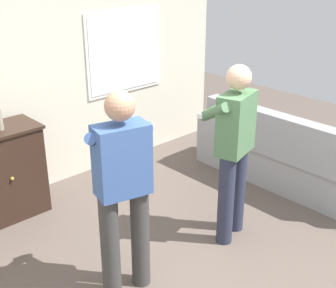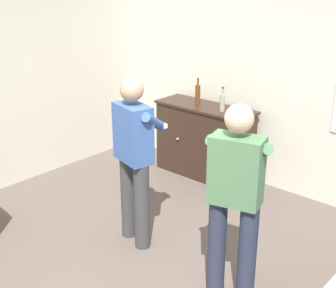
% 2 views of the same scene
% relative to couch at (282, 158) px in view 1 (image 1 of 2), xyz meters
% --- Properties ---
extents(wall_back_with_window, '(5.20, 0.15, 2.80)m').
position_rel_couch_xyz_m(wall_back_with_window, '(-1.90, 1.91, 1.05)').
color(wall_back_with_window, beige).
rests_on(wall_back_with_window, ground).
extents(couch, '(0.57, 2.28, 0.91)m').
position_rel_couch_xyz_m(couch, '(0.00, 0.00, 0.00)').
color(couch, gray).
rests_on(couch, ground).
extents(person_standing_left, '(0.54, 0.51, 1.68)m').
position_rel_couch_xyz_m(person_standing_left, '(-2.43, -0.17, 0.59)').
color(person_standing_left, '#383838').
rests_on(person_standing_left, ground).
extents(person_standing_right, '(0.54, 0.52, 1.68)m').
position_rel_couch_xyz_m(person_standing_right, '(-1.23, -0.25, 0.59)').
color(person_standing_right, '#282D42').
rests_on(person_standing_right, ground).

